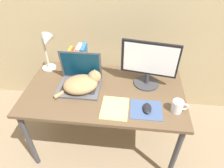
# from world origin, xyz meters

# --- Properties ---
(desk) EXTENTS (1.34, 0.75, 0.71)m
(desk) POSITION_xyz_m (0.00, 0.37, 0.64)
(desk) COLOR brown
(desk) RESTS_ON ground_plane
(laptop) EXTENTS (0.36, 0.28, 0.30)m
(laptop) POSITION_xyz_m (-0.21, 0.41, 0.77)
(laptop) COLOR #4C4C51
(laptop) RESTS_ON desk
(cat) EXTENTS (0.37, 0.32, 0.15)m
(cat) POSITION_xyz_m (-0.18, 0.36, 0.77)
(cat) COLOR #99754C
(cat) RESTS_ON desk
(external_monitor) EXTENTS (0.46, 0.22, 0.40)m
(external_monitor) POSITION_xyz_m (0.36, 0.50, 0.92)
(external_monitor) COLOR #333338
(external_monitor) RESTS_ON desk
(mousepad) EXTENTS (0.24, 0.21, 0.00)m
(mousepad) POSITION_xyz_m (0.35, 0.18, 0.71)
(mousepad) COLOR #384C75
(mousepad) RESTS_ON desk
(computer_mouse) EXTENTS (0.06, 0.11, 0.03)m
(computer_mouse) POSITION_xyz_m (0.36, 0.18, 0.73)
(computer_mouse) COLOR black
(computer_mouse) RESTS_ON mousepad
(book_row) EXTENTS (0.16, 0.17, 0.26)m
(book_row) POSITION_xyz_m (-0.28, 0.65, 0.83)
(book_row) COLOR gold
(book_row) RESTS_ON desk
(desk_lamp) EXTENTS (0.17, 0.17, 0.39)m
(desk_lamp) POSITION_xyz_m (-0.54, 0.60, 0.97)
(desk_lamp) COLOR beige
(desk_lamp) RESTS_ON desk
(notepad) EXTENTS (0.21, 0.25, 0.01)m
(notepad) POSITION_xyz_m (0.11, 0.16, 0.71)
(notepad) COLOR #E5DB6B
(notepad) RESTS_ON desk
(webcam) EXTENTS (0.05, 0.05, 0.07)m
(webcam) POSITION_xyz_m (-0.13, 0.66, 0.76)
(webcam) COLOR #232328
(webcam) RESTS_ON desk
(mug) EXTENTS (0.12, 0.08, 0.10)m
(mug) POSITION_xyz_m (0.58, 0.19, 0.76)
(mug) COLOR white
(mug) RESTS_ON desk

